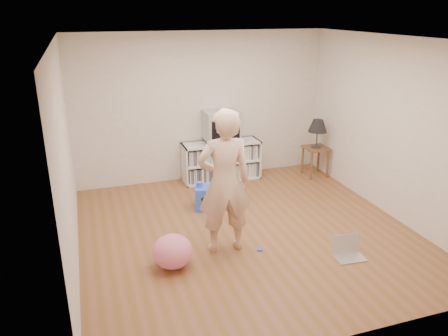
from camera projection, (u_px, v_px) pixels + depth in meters
ground at (246, 231)px, 6.12m from camera, size 4.50×4.50×0.00m
walls at (248, 143)px, 5.67m from camera, size 4.52×4.52×2.60m
ceiling at (250, 39)px, 5.22m from camera, size 4.50×4.50×0.01m
media_unit at (221, 161)px, 7.90m from camera, size 1.40×0.45×0.70m
dvd_deck at (221, 140)px, 7.75m from camera, size 0.45×0.35×0.07m
crt_tv at (221, 125)px, 7.65m from camera, size 0.60×0.53×0.50m
side_table at (316, 154)px, 8.03m from camera, size 0.42×0.42×0.55m
table_lamp at (318, 126)px, 7.85m from camera, size 0.34×0.34×0.52m
person at (224, 182)px, 5.37m from camera, size 0.70×0.48×1.86m
laptop at (348, 251)px, 5.50m from camera, size 0.39×0.32×0.25m
playing_cards at (260, 249)px, 5.65m from camera, size 0.09×0.11×0.02m
plush_blue at (208, 197)px, 6.77m from camera, size 0.45×0.40×0.44m
plush_pink at (173, 252)px, 5.22m from camera, size 0.56×0.56×0.41m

